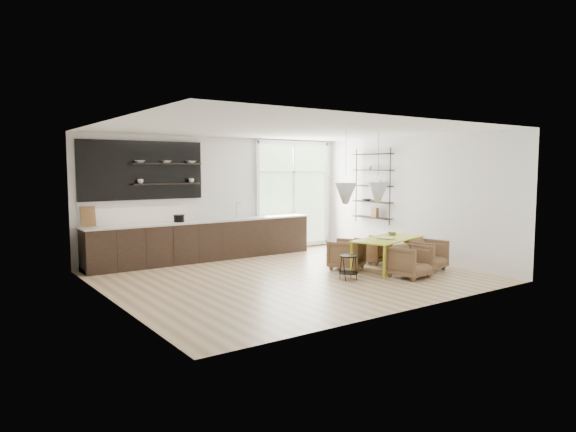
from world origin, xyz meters
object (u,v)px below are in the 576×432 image
object	(u,v)px
armchair_back_left	(346,254)
armchair_front_left	(410,261)
wire_stool	(348,264)
armchair_front_right	(427,255)
dining_table	(388,240)
armchair_back_right	(373,250)

from	to	relation	value
armchair_back_left	armchair_front_left	bearing A→B (deg)	77.77
armchair_front_left	wire_stool	size ratio (longest dim) A/B	1.49
armchair_front_left	armchair_front_right	size ratio (longest dim) A/B	0.99
armchair_back_left	armchair_front_left	distance (m)	1.45
dining_table	armchair_back_right	xyz separation A→B (m)	(0.29, 0.74, -0.32)
armchair_front_right	wire_stool	bearing A→B (deg)	159.73
armchair_back_left	armchair_back_right	size ratio (longest dim) A/B	1.06
dining_table	armchair_back_left	xyz separation A→B (m)	(-0.70, 0.54, -0.31)
armchair_back_right	dining_table	bearing A→B (deg)	56.90
armchair_back_left	dining_table	bearing A→B (deg)	112.68
dining_table	armchair_back_left	distance (m)	0.94
armchair_back_right	wire_stool	distance (m)	1.95
armchair_front_left	wire_stool	world-z (taller)	armchair_front_left
wire_stool	armchair_front_left	bearing A→B (deg)	-26.93
armchair_front_left	armchair_front_right	world-z (taller)	armchair_front_right
armchair_front_left	wire_stool	distance (m)	1.25
armchair_front_right	armchair_front_left	bearing A→B (deg)	-173.26
armchair_back_left	armchair_front_right	world-z (taller)	armchair_front_right
armchair_front_left	wire_stool	xyz separation A→B (m)	(-1.11, 0.57, -0.02)
armchair_front_right	armchair_back_right	bearing A→B (deg)	90.72
dining_table	armchair_back_left	size ratio (longest dim) A/B	2.87
armchair_back_left	wire_stool	size ratio (longest dim) A/B	1.47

